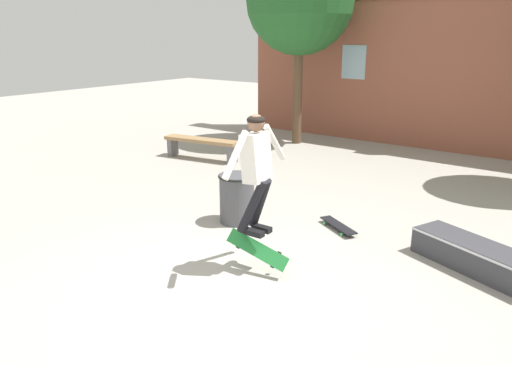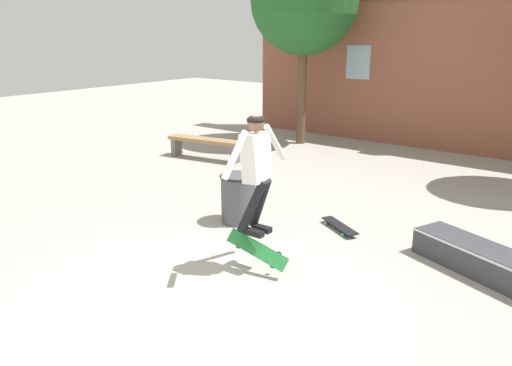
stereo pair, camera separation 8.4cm
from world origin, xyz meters
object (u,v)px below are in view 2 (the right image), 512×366
(tree_left, at_px, (304,1))
(skate_ledge, at_px, (479,258))
(skater, at_px, (256,164))
(trash_bin, at_px, (238,197))
(park_bench, at_px, (205,144))
(skateboard_flipping, at_px, (257,249))
(skateboard_resting, at_px, (340,226))

(tree_left, xyz_separation_m, skate_ledge, (5.92, -5.06, -3.50))
(skate_ledge, relative_size, skater, 1.18)
(tree_left, relative_size, skater, 3.38)
(trash_bin, bearing_deg, park_bench, 140.38)
(tree_left, relative_size, skateboard_flipping, 5.96)
(skateboard_resting, bearing_deg, trash_bin, 54.77)
(park_bench, distance_m, skateboard_flipping, 6.01)
(tree_left, bearing_deg, skate_ledge, -40.52)
(trash_bin, relative_size, skater, 0.52)
(skate_ledge, height_order, skater, skater)
(park_bench, height_order, trash_bin, trash_bin)
(skate_ledge, distance_m, skateboard_flipping, 2.81)
(skater, bearing_deg, park_bench, 137.97)
(park_bench, xyz_separation_m, skate_ledge, (6.76, -2.17, -0.19))
(park_bench, height_order, skateboard_flipping, skateboard_flipping)
(skateboard_flipping, xyz_separation_m, skateboard_resting, (0.15, 1.89, -0.24))
(skater, bearing_deg, trash_bin, 135.67)
(tree_left, xyz_separation_m, skateboard_flipping, (3.71, -6.79, -3.36))
(park_bench, relative_size, skateboard_flipping, 2.29)
(tree_left, height_order, skateboard_resting, tree_left)
(tree_left, distance_m, skateboard_flipping, 8.44)
(trash_bin, bearing_deg, skateboard_resting, 24.64)
(park_bench, xyz_separation_m, skater, (4.49, -3.84, 1.03))
(trash_bin, distance_m, skater, 1.96)
(skater, distance_m, skateboard_flipping, 1.09)
(trash_bin, bearing_deg, skater, -42.84)
(park_bench, bearing_deg, skateboard_flipping, -50.29)
(skater, relative_size, skateboard_resting, 1.92)
(trash_bin, height_order, skater, skater)
(trash_bin, bearing_deg, skateboard_flipping, -42.93)
(tree_left, bearing_deg, skateboard_resting, -51.78)
(tree_left, height_order, skate_ledge, tree_left)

